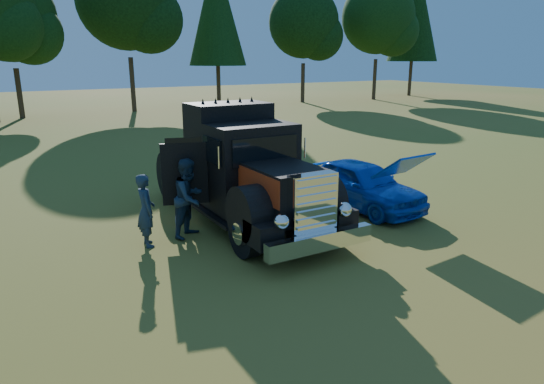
{
  "coord_description": "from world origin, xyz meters",
  "views": [
    {
      "loc": [
        -6.11,
        -8.9,
        4.15
      ],
      "look_at": [
        -0.69,
        0.38,
        1.15
      ],
      "focal_mm": 32.0,
      "sensor_mm": 36.0,
      "label": 1
    }
  ],
  "objects": [
    {
      "name": "hotrod_coupe",
      "position": [
        2.75,
        1.26,
        0.68
      ],
      "size": [
        1.94,
        4.26,
        1.89
      ],
      "color": "#080EAF",
      "rests_on": "ground"
    },
    {
      "name": "spectator_near",
      "position": [
        -3.33,
        1.45,
        0.84
      ],
      "size": [
        0.44,
        0.63,
        1.67
      ],
      "primitive_type": "imported",
      "rotation": [
        0.0,
        0.0,
        1.51
      ],
      "color": "#1E2846",
      "rests_on": "ground"
    },
    {
      "name": "treeline",
      "position": [
        -2.78,
        27.42,
        7.64
      ],
      "size": [
        72.1,
        24.04,
        13.84
      ],
      "color": "#2D2116",
      "rests_on": "ground"
    },
    {
      "name": "spectator_far",
      "position": [
        -2.26,
        1.55,
        0.95
      ],
      "size": [
        1.16,
        1.11,
        1.89
      ],
      "primitive_type": "imported",
      "rotation": [
        0.0,
        0.0,
        0.61
      ],
      "color": "#1A253E",
      "rests_on": "ground"
    },
    {
      "name": "diamond_t_truck",
      "position": [
        -0.67,
        1.82,
        1.28
      ],
      "size": [
        3.35,
        7.16,
        3.0
      ],
      "color": "black",
      "rests_on": "ground"
    },
    {
      "name": "ground",
      "position": [
        0.0,
        0.0,
        0.0
      ],
      "size": [
        120.0,
        120.0,
        0.0
      ],
      "primitive_type": "plane",
      "color": "#425D1B",
      "rests_on": "ground"
    }
  ]
}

